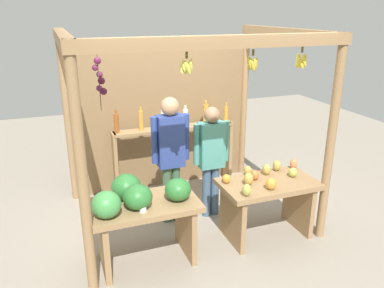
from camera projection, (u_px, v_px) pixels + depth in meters
ground_plane at (187, 215)px, 5.15m from camera, size 12.00×12.00×0.00m
market_stall at (175, 105)px, 5.08m from camera, size 2.81×2.18×2.38m
fruit_counter_left at (140, 207)px, 3.97m from camera, size 1.16×0.68×0.98m
fruit_counter_right at (267, 195)px, 4.54m from camera, size 1.13×0.64×0.85m
bottle_shelf_unit at (175, 141)px, 5.60m from camera, size 1.80×0.22×1.35m
vendor_man at (171, 149)px, 4.70m from camera, size 0.48×0.22×1.63m
vendor_woman at (211, 153)px, 4.87m from camera, size 0.48×0.20×1.48m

